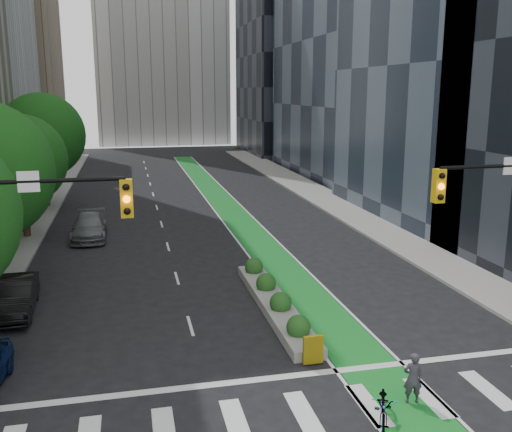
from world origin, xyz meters
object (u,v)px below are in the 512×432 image
cyclist (413,378)px  parked_car_left_mid (14,296)px  median_planter (274,300)px  bicycle (384,407)px  parked_car_left_far (89,227)px

cyclist → parked_car_left_mid: (-12.81, 10.06, -0.05)m
median_planter → parked_car_left_mid: 10.87m
bicycle → parked_car_left_far: size_ratio=0.39×
parked_car_left_mid → parked_car_left_far: size_ratio=0.88×
median_planter → bicycle: median_planter is taller
bicycle → cyclist: 1.59m
median_planter → cyclist: size_ratio=6.44×
median_planter → cyclist: (2.11, -8.18, 0.43)m
bicycle → parked_car_left_far: bearing=136.1°
bicycle → parked_car_left_mid: (-11.50, 10.92, 0.22)m
bicycle → cyclist: size_ratio=1.25×
bicycle → cyclist: cyclist is taller
parked_car_left_mid → parked_car_left_far: bearing=76.6°
parked_car_left_far → bicycle: bearing=-68.2°
median_planter → parked_car_left_far: 16.37m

